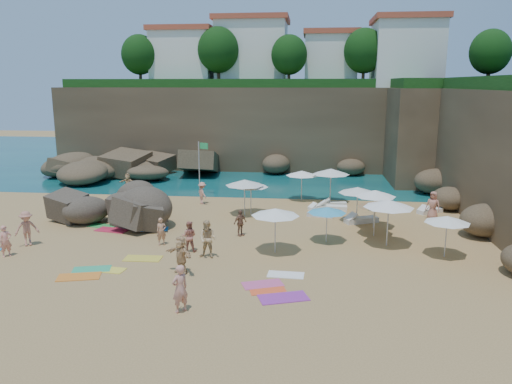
# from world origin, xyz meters

# --- Properties ---
(ground) EXTENTS (120.00, 120.00, 0.00)m
(ground) POSITION_xyz_m (0.00, 0.00, 0.00)
(ground) COLOR tan
(ground) RESTS_ON ground
(seawater) EXTENTS (120.00, 120.00, 0.00)m
(seawater) POSITION_xyz_m (0.00, 30.00, 0.00)
(seawater) COLOR #0C4751
(seawater) RESTS_ON ground
(cliff_back) EXTENTS (44.00, 8.00, 8.00)m
(cliff_back) POSITION_xyz_m (2.00, 25.00, 4.00)
(cliff_back) COLOR brown
(cliff_back) RESTS_ON ground
(cliff_corner) EXTENTS (10.00, 12.00, 8.00)m
(cliff_corner) POSITION_xyz_m (17.00, 20.00, 4.00)
(cliff_corner) COLOR brown
(cliff_corner) RESTS_ON ground
(rock_promontory) EXTENTS (12.00, 7.00, 2.00)m
(rock_promontory) POSITION_xyz_m (-11.00, 16.00, 0.00)
(rock_promontory) COLOR brown
(rock_promontory) RESTS_ON ground
(clifftop_buildings) EXTENTS (28.48, 9.48, 7.00)m
(clifftop_buildings) POSITION_xyz_m (2.96, 25.79, 11.24)
(clifftop_buildings) COLOR white
(clifftop_buildings) RESTS_ON cliff_back
(clifftop_trees) EXTENTS (35.60, 23.82, 4.40)m
(clifftop_trees) POSITION_xyz_m (4.78, 19.52, 11.26)
(clifftop_trees) COLOR #11380F
(clifftop_trees) RESTS_ON ground
(marina_masts) EXTENTS (3.10, 0.10, 6.00)m
(marina_masts) POSITION_xyz_m (-16.50, 30.00, 3.00)
(marina_masts) COLOR white
(marina_masts) RESTS_ON ground
(rock_outcrop) EXTENTS (7.05, 5.33, 2.79)m
(rock_outcrop) POSITION_xyz_m (-6.88, 3.08, 0.00)
(rock_outcrop) COLOR brown
(rock_outcrop) RESTS_ON ground
(flag_pole) EXTENTS (0.78, 0.34, 4.12)m
(flag_pole) POSITION_xyz_m (-3.03, 10.59, 2.63)
(flag_pole) COLOR silver
(flag_pole) RESTS_ON ground
(parasol_0) EXTENTS (2.29, 2.29, 2.17)m
(parasol_0) POSITION_xyz_m (1.42, 5.33, 1.99)
(parasol_0) COLOR silver
(parasol_0) RESTS_ON ground
(parasol_1) EXTENTS (2.32, 2.32, 2.19)m
(parasol_1) POSITION_xyz_m (4.62, 9.68, 2.01)
(parasol_1) COLOR silver
(parasol_1) RESTS_ON ground
(parasol_2) EXTENTS (2.63, 2.63, 2.49)m
(parasol_2) POSITION_xyz_m (6.67, 9.04, 2.28)
(parasol_2) COLOR silver
(parasol_2) RESTS_ON ground
(parasol_3) EXTENTS (2.42, 2.42, 2.29)m
(parasol_3) POSITION_xyz_m (9.00, 2.93, 2.10)
(parasol_3) COLOR silver
(parasol_3) RESTS_ON ground
(parasol_4) EXTENTS (2.19, 2.19, 2.07)m
(parasol_4) POSITION_xyz_m (16.26, 8.38, 1.90)
(parasol_4) COLOR silver
(parasol_4) RESTS_ON ground
(parasol_5) EXTENTS (2.48, 2.48, 2.35)m
(parasol_5) POSITION_xyz_m (1.04, 5.04, 2.15)
(parasol_5) COLOR silver
(parasol_5) RESTS_ON ground
(parasol_6) EXTENTS (2.09, 2.09, 1.97)m
(parasol_6) POSITION_xyz_m (8.84, 1.40, 1.81)
(parasol_6) COLOR silver
(parasol_6) RESTS_ON ground
(parasol_7) EXTENTS (2.35, 2.35, 2.22)m
(parasol_7) POSITION_xyz_m (8.10, 4.04, 2.04)
(parasol_7) COLOR silver
(parasol_7) RESTS_ON ground
(parasol_8) EXTENTS (2.62, 2.62, 2.48)m
(parasol_8) POSITION_xyz_m (9.29, -0.37, 2.28)
(parasol_8) COLOR silver
(parasol_8) RESTS_ON ground
(parasol_9) EXTENTS (2.43, 2.43, 2.30)m
(parasol_9) POSITION_xyz_m (3.52, -2.08, 2.11)
(parasol_9) COLOR silver
(parasol_9) RESTS_ON ground
(parasol_10) EXTENTS (2.07, 2.07, 1.95)m
(parasol_10) POSITION_xyz_m (6.14, -0.09, 1.79)
(parasol_10) COLOR silver
(parasol_10) RESTS_ON ground
(parasol_11) EXTENTS (2.20, 2.20, 2.08)m
(parasol_11) POSITION_xyz_m (11.87, -1.82, 1.91)
(parasol_11) COLOR silver
(parasol_11) RESTS_ON ground
(lounger_0) EXTENTS (1.64, 1.28, 0.25)m
(lounger_0) POSITION_xyz_m (5.92, 7.01, 0.12)
(lounger_0) COLOR white
(lounger_0) RESTS_ON ground
(lounger_1) EXTENTS (1.68, 0.70, 0.25)m
(lounger_1) POSITION_xyz_m (6.96, 8.22, 0.13)
(lounger_1) COLOR silver
(lounger_1) RESTS_ON ground
(lounger_2) EXTENTS (1.84, 1.50, 0.28)m
(lounger_2) POSITION_xyz_m (13.14, 6.89, 0.14)
(lounger_2) COLOR white
(lounger_2) RESTS_ON ground
(lounger_3) EXTENTS (2.02, 0.69, 0.31)m
(lounger_3) POSITION_xyz_m (6.73, 6.99, 0.16)
(lounger_3) COLOR white
(lounger_3) RESTS_ON ground
(lounger_4) EXTENTS (1.74, 0.89, 0.26)m
(lounger_4) POSITION_xyz_m (5.91, 5.17, 0.13)
(lounger_4) COLOR silver
(lounger_4) RESTS_ON ground
(lounger_5) EXTENTS (2.17, 1.48, 0.32)m
(lounger_5) POSITION_xyz_m (8.40, 4.03, 0.16)
(lounger_5) COLOR silver
(lounger_5) RESTS_ON ground
(towel_2) EXTENTS (2.01, 1.37, 0.03)m
(towel_2) POSITION_xyz_m (-4.87, -6.28, 0.02)
(towel_2) COLOR orange
(towel_2) RESTS_ON ground
(towel_3) EXTENTS (1.85, 1.26, 0.03)m
(towel_3) POSITION_xyz_m (-4.69, -5.37, 0.01)
(towel_3) COLOR #2FA76F
(towel_3) RESTS_ON ground
(towel_4) EXTENTS (1.57, 0.91, 0.03)m
(towel_4) POSITION_xyz_m (-3.89, -5.33, 0.01)
(towel_4) COLOR yellow
(towel_4) RESTS_ON ground
(towel_6) EXTENTS (2.17, 1.57, 0.03)m
(towel_6) POSITION_xyz_m (4.24, -7.53, 0.02)
(towel_6) COLOR purple
(towel_6) RESTS_ON ground
(towel_7) EXTENTS (2.03, 1.28, 0.03)m
(towel_7) POSITION_xyz_m (-6.19, 0.79, 0.02)
(towel_7) COLOR #C22240
(towel_7) RESTS_ON ground
(towel_8) EXTENTS (1.77, 1.14, 0.03)m
(towel_8) POSITION_xyz_m (-3.83, 1.25, 0.01)
(towel_8) COLOR #257AC7
(towel_8) RESTS_ON ground
(towel_9) EXTENTS (1.90, 1.41, 0.03)m
(towel_9) POSITION_xyz_m (3.28, -6.25, 0.02)
(towel_9) COLOR #CF5088
(towel_9) RESTS_ON ground
(towel_10) EXTENTS (1.63, 1.12, 0.03)m
(towel_10) POSITION_xyz_m (3.56, -6.89, 0.01)
(towel_10) COLOR #FF5428
(towel_10) RESTS_ON ground
(towel_11) EXTENTS (1.82, 1.24, 0.03)m
(towel_11) POSITION_xyz_m (-7.09, 1.54, 0.01)
(towel_11) COLOR green
(towel_11) RESTS_ON ground
(towel_12) EXTENTS (1.82, 0.95, 0.03)m
(towel_12) POSITION_xyz_m (-2.83, -3.70, 0.02)
(towel_12) COLOR gold
(towel_12) RESTS_ON ground
(towel_13) EXTENTS (1.66, 0.90, 0.03)m
(towel_13) POSITION_xyz_m (4.21, -5.07, 0.01)
(towel_13) COLOR white
(towel_13) RESTS_ON ground
(person_stand_0) EXTENTS (0.66, 0.68, 1.58)m
(person_stand_0) POSITION_xyz_m (-9.62, -4.09, 0.79)
(person_stand_0) COLOR tan
(person_stand_0) RESTS_ON ground
(person_stand_1) EXTENTS (0.78, 0.61, 1.59)m
(person_stand_1) POSITION_xyz_m (-0.83, -2.36, 0.79)
(person_stand_1) COLOR #B36B59
(person_stand_1) RESTS_ON ground
(person_stand_2) EXTENTS (0.94, 1.07, 1.58)m
(person_stand_2) POSITION_xyz_m (-2.34, 7.78, 0.79)
(person_stand_2) COLOR tan
(person_stand_2) RESTS_ON ground
(person_stand_3) EXTENTS (0.86, 0.90, 1.50)m
(person_stand_3) POSITION_xyz_m (1.38, 0.56, 0.75)
(person_stand_3) COLOR #8A5D45
(person_stand_3) RESTS_ON ground
(person_stand_4) EXTENTS (1.00, 0.85, 1.79)m
(person_stand_4) POSITION_xyz_m (12.91, 5.29, 0.90)
(person_stand_4) COLOR tan
(person_stand_4) RESTS_ON ground
(person_stand_5) EXTENTS (1.43, 0.66, 1.49)m
(person_stand_5) POSITION_xyz_m (-9.02, 11.07, 0.74)
(person_stand_5) COLOR tan
(person_stand_5) RESTS_ON ground
(person_stand_6) EXTENTS (0.78, 0.80, 1.85)m
(person_stand_6) POSITION_xyz_m (0.48, -9.15, 0.93)
(person_stand_6) COLOR tan
(person_stand_6) RESTS_ON ground
(person_lie_0) EXTENTS (2.03, 2.18, 0.49)m
(person_lie_0) POSITION_xyz_m (-9.49, -2.41, 0.24)
(person_lie_0) COLOR #BC765E
(person_lie_0) RESTS_ON ground
(person_lie_3) EXTENTS (2.24, 2.28, 0.45)m
(person_lie_3) POSITION_xyz_m (-0.49, -5.35, 0.23)
(person_lie_3) COLOR tan
(person_lie_3) RESTS_ON ground
(person_lie_4) EXTENTS (1.12, 1.51, 0.34)m
(person_lie_4) POSITION_xyz_m (-2.53, -1.51, 0.17)
(person_lie_4) COLOR tan
(person_lie_4) RESTS_ON ground
(person_lie_5) EXTENTS (1.21, 1.98, 0.70)m
(person_lie_5) POSITION_xyz_m (0.31, -3.22, 0.35)
(person_lie_5) COLOR tan
(person_lie_5) RESTS_ON ground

